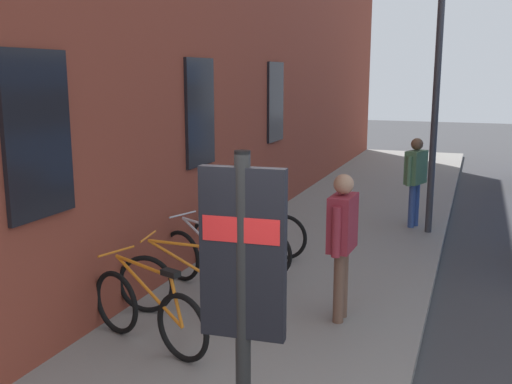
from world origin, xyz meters
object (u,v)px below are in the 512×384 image
object	(u,v)px
bicycle_beside_lamp	(189,285)
street_lamp	(439,43)
bicycle_nearest_sign	(148,312)
transit_info_sign	(243,277)
bicycle_leaning_wall	(239,245)
pedestrian_by_facade	(342,232)
bicycle_end_of_row	(209,261)
pedestrian_crossing_street	(416,173)
bicycle_mid_rack	(253,232)

from	to	relation	value
bicycle_beside_lamp	street_lamp	size ratio (longest dim) A/B	0.30
bicycle_nearest_sign	bicycle_beside_lamp	xyz separation A→B (m)	(0.88, -0.03, 0.00)
bicycle_beside_lamp	transit_info_sign	world-z (taller)	transit_info_sign
bicycle_leaning_wall	pedestrian_by_facade	size ratio (longest dim) A/B	1.00
bicycle_leaning_wall	transit_info_sign	xyz separation A→B (m)	(-4.40, -1.82, 1.21)
bicycle_end_of_row	pedestrian_crossing_street	world-z (taller)	pedestrian_crossing_street
pedestrian_by_facade	transit_info_sign	bearing A→B (deg)	-178.99
bicycle_mid_rack	pedestrian_crossing_street	xyz separation A→B (m)	(2.79, -2.18, 0.64)
bicycle_nearest_sign	transit_info_sign	xyz separation A→B (m)	(-1.79, -1.80, 1.21)
bicycle_mid_rack	pedestrian_by_facade	size ratio (longest dim) A/B	1.02
transit_info_sign	pedestrian_by_facade	world-z (taller)	transit_info_sign
pedestrian_by_facade	bicycle_mid_rack	bearing A→B (deg)	43.40
pedestrian_crossing_street	bicycle_nearest_sign	bearing A→B (deg)	161.24
bicycle_beside_lamp	bicycle_mid_rack	bearing A→B (deg)	2.71
pedestrian_by_facade	street_lamp	distance (m)	5.03
bicycle_nearest_sign	pedestrian_crossing_street	world-z (taller)	pedestrian_crossing_street
bicycle_leaning_wall	bicycle_end_of_row	bearing A→B (deg)	173.10
transit_info_sign	street_lamp	distance (m)	7.85
bicycle_beside_lamp	pedestrian_crossing_street	distance (m)	5.69
bicycle_nearest_sign	pedestrian_by_facade	distance (m)	2.35
bicycle_mid_rack	pedestrian_by_facade	world-z (taller)	pedestrian_by_facade
bicycle_end_of_row	pedestrian_crossing_street	distance (m)	4.95
bicycle_end_of_row	transit_info_sign	xyz separation A→B (m)	(-3.56, -1.93, 1.21)
bicycle_nearest_sign	street_lamp	distance (m)	6.98
bicycle_beside_lamp	street_lamp	world-z (taller)	street_lamp
bicycle_beside_lamp	pedestrian_by_facade	world-z (taller)	pedestrian_by_facade
bicycle_end_of_row	transit_info_sign	world-z (taller)	transit_info_sign
pedestrian_by_facade	street_lamp	bearing A→B (deg)	-8.36
bicycle_end_of_row	bicycle_leaning_wall	xyz separation A→B (m)	(0.84, -0.10, 0.00)
pedestrian_crossing_street	bicycle_leaning_wall	bearing A→B (deg)	149.20
bicycle_end_of_row	bicycle_mid_rack	xyz separation A→B (m)	(1.59, -0.03, 0.00)
pedestrian_crossing_street	street_lamp	world-z (taller)	street_lamp
bicycle_beside_lamp	bicycle_end_of_row	world-z (taller)	same
bicycle_beside_lamp	bicycle_end_of_row	size ratio (longest dim) A/B	1.04
bicycle_leaning_wall	street_lamp	size ratio (longest dim) A/B	0.30
transit_info_sign	pedestrian_by_facade	bearing A→B (deg)	1.01
bicycle_nearest_sign	bicycle_beside_lamp	world-z (taller)	same
bicycle_end_of_row	bicycle_leaning_wall	world-z (taller)	same
pedestrian_crossing_street	street_lamp	distance (m)	2.38
bicycle_leaning_wall	street_lamp	xyz separation A→B (m)	(3.23, -2.42, 2.98)
bicycle_end_of_row	bicycle_beside_lamp	bearing A→B (deg)	-170.26
bicycle_beside_lamp	bicycle_leaning_wall	world-z (taller)	same
bicycle_nearest_sign	street_lamp	xyz separation A→B (m)	(5.84, -2.39, 2.98)
pedestrian_crossing_street	pedestrian_by_facade	world-z (taller)	pedestrian_by_facade
bicycle_beside_lamp	pedestrian_crossing_street	xyz separation A→B (m)	(5.27, -2.06, 0.64)
bicycle_leaning_wall	pedestrian_crossing_street	bearing A→B (deg)	-30.80
bicycle_nearest_sign	bicycle_end_of_row	bearing A→B (deg)	4.04
bicycle_beside_lamp	bicycle_mid_rack	size ratio (longest dim) A/B	0.99
pedestrian_by_facade	bicycle_end_of_row	bearing A→B (deg)	79.33
bicycle_mid_rack	street_lamp	world-z (taller)	street_lamp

